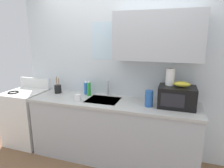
{
  "coord_description": "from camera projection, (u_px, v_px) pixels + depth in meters",
  "views": [
    {
      "loc": [
        0.81,
        -2.45,
        1.77
      ],
      "look_at": [
        0.0,
        0.0,
        1.15
      ],
      "focal_mm": 30.8,
      "sensor_mm": 36.0,
      "label": 1
    }
  ],
  "objects": [
    {
      "name": "sink_faucet",
      "position": [
        108.0,
        88.0,
        2.95
      ],
      "size": [
        0.03,
        0.03,
        0.24
      ],
      "primitive_type": "cylinder",
      "color": "#B2B5BA",
      "rests_on": "counter_unit"
    },
    {
      "name": "stove_range",
      "position": [
        27.0,
        117.0,
        3.29
      ],
      "size": [
        0.6,
        0.6,
        1.08
      ],
      "color": "white",
      "rests_on": "ground"
    },
    {
      "name": "microwave",
      "position": [
        177.0,
        97.0,
        2.46
      ],
      "size": [
        0.46,
        0.35,
        0.27
      ],
      "color": "black",
      "rests_on": "counter_unit"
    },
    {
      "name": "kitchen_wall_assembly",
      "position": [
        126.0,
        66.0,
        2.85
      ],
      "size": [
        3.16,
        0.42,
        2.5
      ],
      "color": "silver",
      "rests_on": "ground"
    },
    {
      "name": "utensil_crock",
      "position": [
        58.0,
        89.0,
        3.1
      ],
      "size": [
        0.11,
        0.11,
        0.27
      ],
      "color": "black",
      "rests_on": "counter_unit"
    },
    {
      "name": "cereal_canister",
      "position": [
        149.0,
        99.0,
        2.48
      ],
      "size": [
        0.1,
        0.1,
        0.21
      ],
      "primitive_type": "cylinder",
      "color": "#2659A5",
      "rests_on": "counter_unit"
    },
    {
      "name": "paper_towel_roll",
      "position": [
        170.0,
        77.0,
        2.49
      ],
      "size": [
        0.11,
        0.11,
        0.22
      ],
      "primitive_type": "cylinder",
      "color": "white",
      "rests_on": "microwave"
    },
    {
      "name": "counter_unit",
      "position": [
        112.0,
        130.0,
        2.82
      ],
      "size": [
        2.39,
        0.63,
        0.9
      ],
      "color": "#B2B7BC",
      "rests_on": "ground"
    },
    {
      "name": "banana_bunch",
      "position": [
        182.0,
        84.0,
        2.41
      ],
      "size": [
        0.2,
        0.11,
        0.07
      ],
      "primitive_type": "ellipsoid",
      "color": "gold",
      "rests_on": "microwave"
    },
    {
      "name": "dish_soap_bottle_blue",
      "position": [
        86.0,
        88.0,
        3.03
      ],
      "size": [
        0.06,
        0.06,
        0.23
      ],
      "color": "blue",
      "rests_on": "counter_unit"
    },
    {
      "name": "dish_soap_bottle_green",
      "position": [
        89.0,
        88.0,
        2.95
      ],
      "size": [
        0.06,
        0.06,
        0.25
      ],
      "color": "green",
      "rests_on": "counter_unit"
    },
    {
      "name": "mug_white",
      "position": [
        78.0,
        98.0,
        2.71
      ],
      "size": [
        0.08,
        0.08,
        0.09
      ],
      "primitive_type": "cylinder",
      "color": "white",
      "rests_on": "counter_unit"
    }
  ]
}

